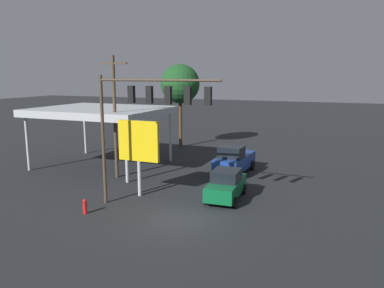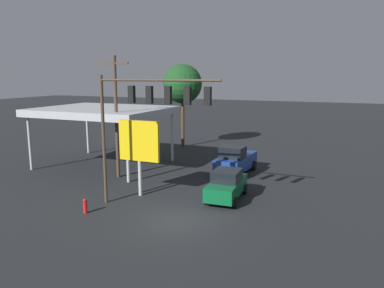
{
  "view_description": "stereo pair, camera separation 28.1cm",
  "coord_description": "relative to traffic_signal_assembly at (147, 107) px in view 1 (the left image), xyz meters",
  "views": [
    {
      "loc": [
        -8.09,
        17.99,
        7.96
      ],
      "look_at": [
        0.0,
        -2.0,
        3.98
      ],
      "focal_mm": 35.0,
      "sensor_mm": 36.0,
      "label": 1
    },
    {
      "loc": [
        -8.35,
        17.88,
        7.96
      ],
      "look_at": [
        0.0,
        -2.0,
        3.98
      ],
      "focal_mm": 35.0,
      "sensor_mm": 36.0,
      "label": 2
    }
  ],
  "objects": [
    {
      "name": "traffic_signal_assembly",
      "position": [
        0.0,
        0.0,
        0.0
      ],
      "size": [
        7.66,
        0.43,
        7.98
      ],
      "color": "#473828",
      "rests_on": "ground"
    },
    {
      "name": "street_tree",
      "position": [
        6.29,
        -18.95,
        0.82
      ],
      "size": [
        4.28,
        4.28,
        9.15
      ],
      "color": "#4C331E",
      "rests_on": "ground"
    },
    {
      "name": "gas_station_canopy",
      "position": [
        9.12,
        -8.28,
        -1.34
      ],
      "size": [
        10.86,
        8.86,
        5.16
      ],
      "color": "#B2B7BC",
      "rests_on": "ground"
    },
    {
      "name": "sedan_waiting",
      "position": [
        -3.72,
        -3.56,
        -5.2
      ],
      "size": [
        2.22,
        4.48,
        1.93
      ],
      "rotation": [
        0.0,
        0.0,
        1.62
      ],
      "color": "#0C592D",
      "rests_on": "ground"
    },
    {
      "name": "pickup_parked",
      "position": [
        -2.47,
        -9.89,
        -5.04
      ],
      "size": [
        2.5,
        5.31,
        2.4
      ],
      "rotation": [
        0.0,
        0.0,
        1.51
      ],
      "color": "navy",
      "rests_on": "ground"
    },
    {
      "name": "utility_pole",
      "position": [
        5.81,
        -5.38,
        -1.16
      ],
      "size": [
        2.4,
        0.26,
        9.42
      ],
      "color": "#473828",
      "rests_on": "ground"
    },
    {
      "name": "fire_hydrant",
      "position": [
        3.12,
        2.08,
        -5.72
      ],
      "size": [
        0.24,
        0.24,
        0.88
      ],
      "color": "red",
      "rests_on": "ground"
    },
    {
      "name": "price_sign",
      "position": [
        1.82,
        -2.03,
        -2.59
      ],
      "size": [
        2.9,
        0.27,
        5.06
      ],
      "color": "#B7B7BC",
      "rests_on": "ground"
    },
    {
      "name": "ground_plane",
      "position": [
        -2.34,
        0.95,
        -6.15
      ],
      "size": [
        200.0,
        200.0,
        0.0
      ],
      "primitive_type": "plane",
      "color": "black"
    }
  ]
}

